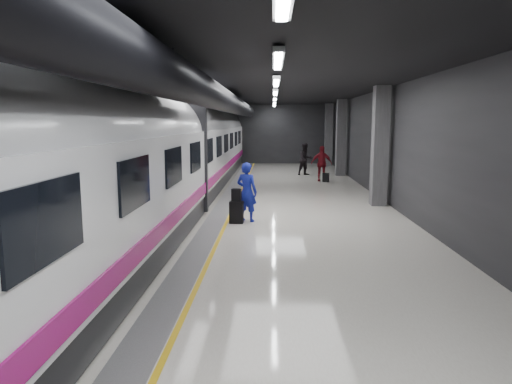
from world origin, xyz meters
TOP-DOWN VIEW (x-y plane):
  - ground at (0.00, 0.00)m, footprint 40.00×40.00m
  - platform_hall at (-0.29, 0.96)m, footprint 10.02×40.02m
  - train at (-3.25, -0.00)m, footprint 3.05×38.00m
  - traveler_main at (-0.32, -1.05)m, footprint 0.82×0.70m
  - suitcase_main at (-0.63, -1.37)m, footprint 0.45×0.30m
  - shoulder_bag at (-0.62, -1.38)m, footprint 0.32×0.20m
  - traveler_far_a at (2.48, 12.02)m, footprint 1.17×1.08m
  - traveler_far_b at (3.15, 9.27)m, footprint 1.15×0.54m
  - suitcase_far at (3.35, 8.85)m, footprint 0.38×0.31m

SIDE VIEW (x-z plane):
  - ground at x=0.00m, z-range 0.00..0.00m
  - suitcase_far at x=3.35m, z-range 0.00..0.48m
  - suitcase_main at x=-0.63m, z-range 0.00..0.70m
  - shoulder_bag at x=-0.62m, z-range 0.70..1.10m
  - traveler_main at x=-0.32m, z-range 0.00..1.90m
  - traveler_far_b at x=3.15m, z-range 0.00..1.91m
  - traveler_far_a at x=2.48m, z-range 0.00..1.94m
  - train at x=-3.25m, z-range 0.04..4.09m
  - platform_hall at x=-0.29m, z-range 1.28..5.79m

